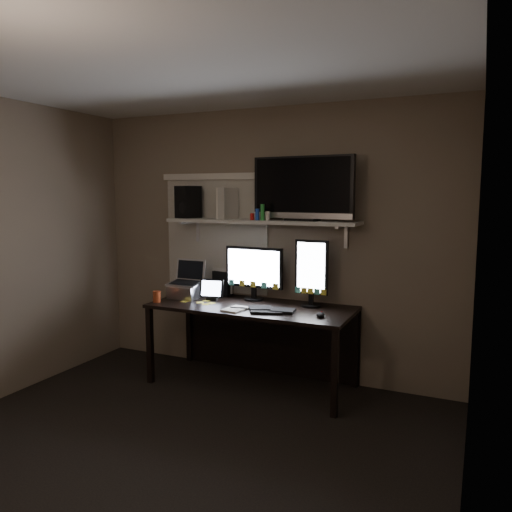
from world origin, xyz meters
The scene contains 21 objects.
floor centered at (0.00, 0.00, 0.00)m, with size 3.60×3.60×0.00m, color black.
ceiling centered at (0.00, 0.00, 2.50)m, with size 3.60×3.60×0.00m, color silver.
back_wall centered at (0.00, 1.80, 1.25)m, with size 3.60×3.60×0.00m, color #7F6E5B.
right_wall centered at (1.80, 0.00, 1.25)m, with size 3.60×3.60×0.00m, color #7F6E5B.
window_blinds centered at (-0.55, 1.79, 1.30)m, with size 1.10×0.02×1.10m, color beige.
desk centered at (0.00, 1.55, 0.55)m, with size 1.80×0.75×0.73m.
wall_shelf centered at (0.00, 1.62, 1.46)m, with size 1.80×0.35×0.03m, color beige.
monitor_landscape centered at (-0.08, 1.64, 0.98)m, with size 0.58×0.06×0.51m, color black.
monitor_portrait centered at (0.50, 1.60, 1.03)m, with size 0.30×0.06×0.60m, color black.
keyboard centered at (0.24, 1.30, 0.74)m, with size 0.41×0.16×0.02m, color black.
mouse centered at (0.68, 1.28, 0.75)m, with size 0.07×0.10×0.04m, color black.
notepad centered at (-0.05, 1.22, 0.74)m, with size 0.16×0.23×0.01m, color silver.
tablet centered at (-0.43, 1.48, 0.83)m, with size 0.23×0.09×0.20m, color black.
file_sorter centered at (-0.46, 1.74, 0.85)m, with size 0.20×0.09×0.25m, color black.
laptop centered at (-0.71, 1.45, 0.91)m, with size 0.31×0.25×0.35m, color silver.
cup centered at (-0.84, 1.19, 0.78)m, with size 0.07×0.07×0.10m, color #99391B.
sticky_notes centered at (-0.51, 1.35, 0.73)m, with size 0.27×0.20×0.00m, color gold, non-canonical shape.
tv centered at (0.39, 1.65, 1.76)m, with size 0.93×0.17×0.56m, color black.
game_console centered at (-0.35, 1.64, 1.63)m, with size 0.07×0.24×0.29m, color beige.
speaker centered at (-0.77, 1.64, 1.63)m, with size 0.17×0.21×0.31m, color black.
bottles centered at (0.02, 1.55, 1.55)m, with size 0.23×0.05×0.14m, color #A50F0C, non-canonical shape.
Camera 1 is at (1.83, -2.50, 1.72)m, focal length 35.00 mm.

